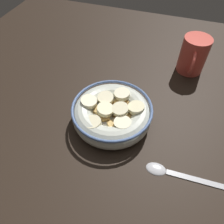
{
  "coord_description": "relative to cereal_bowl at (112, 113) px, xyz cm",
  "views": [
    {
      "loc": [
        27.65,
        9.19,
        37.55
      ],
      "look_at": [
        0.0,
        0.0,
        3.0
      ],
      "focal_mm": 34.19,
      "sensor_mm": 36.0,
      "label": 1
    }
  ],
  "objects": [
    {
      "name": "ground_plane",
      "position": [
        0.02,
        0.01,
        -3.59
      ],
      "size": [
        108.07,
        108.07,
        2.0
      ],
      "primitive_type": "cube",
      "color": "black"
    },
    {
      "name": "cereal_bowl",
      "position": [
        0.0,
        0.0,
        0.0
      ],
      "size": [
        17.07,
        17.07,
        5.3
      ],
      "color": "beige",
      "rests_on": "ground_plane"
    },
    {
      "name": "spoon",
      "position": [
        8.25,
        14.59,
        -2.27
      ],
      "size": [
        2.74,
        16.88,
        0.8
      ],
      "color": "#B7B7BC",
      "rests_on": "ground_plane"
    },
    {
      "name": "coffee_mug",
      "position": [
        -23.58,
        14.44,
        2.16
      ],
      "size": [
        10.0,
        6.94,
        9.49
      ],
      "color": "#D84C3F",
      "rests_on": "ground_plane"
    }
  ]
}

